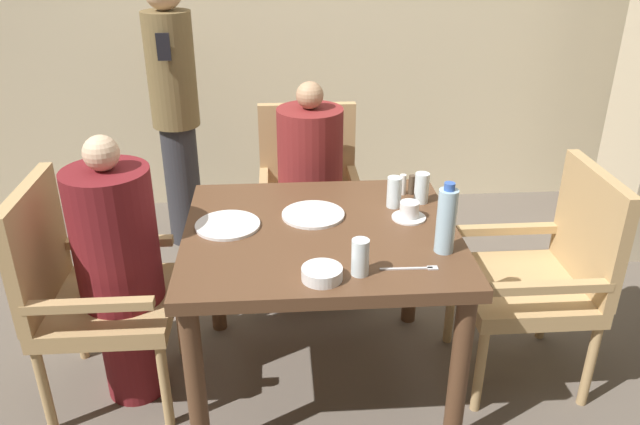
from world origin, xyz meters
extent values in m
plane|color=#60564C|center=(0.00, 0.00, 0.00)|extent=(16.00, 16.00, 0.00)
cube|color=brown|center=(0.00, 0.00, 0.71)|extent=(1.05, 0.94, 0.05)
cylinder|color=brown|center=(-0.47, -0.41, 0.34)|extent=(0.07, 0.07, 0.68)
cylinder|color=brown|center=(0.47, -0.41, 0.34)|extent=(0.07, 0.07, 0.68)
cylinder|color=brown|center=(-0.47, 0.41, 0.34)|extent=(0.07, 0.07, 0.68)
cylinder|color=brown|center=(0.47, 0.41, 0.34)|extent=(0.07, 0.07, 0.68)
cube|color=tan|center=(-0.84, 0.00, 0.43)|extent=(0.51, 0.51, 0.07)
cube|color=tan|center=(-1.08, 0.00, 0.70)|extent=(0.05, 0.51, 0.48)
cube|color=tan|center=(-0.84, 0.23, 0.58)|extent=(0.46, 0.04, 0.04)
cube|color=tan|center=(-0.84, -0.23, 0.58)|extent=(0.46, 0.04, 0.04)
cylinder|color=tan|center=(-0.62, 0.22, 0.20)|extent=(0.04, 0.04, 0.39)
cylinder|color=tan|center=(-0.62, -0.22, 0.20)|extent=(0.04, 0.04, 0.39)
cylinder|color=tan|center=(-1.07, 0.22, 0.20)|extent=(0.04, 0.04, 0.39)
cylinder|color=tan|center=(-1.07, -0.22, 0.20)|extent=(0.04, 0.04, 0.39)
cylinder|color=maroon|center=(-0.78, 0.00, 0.23)|extent=(0.24, 0.24, 0.46)
cylinder|color=maroon|center=(-0.78, 0.00, 0.73)|extent=(0.32, 0.32, 0.54)
sphere|color=beige|center=(-0.78, 0.00, 1.07)|extent=(0.13, 0.13, 0.13)
cube|color=tan|center=(0.00, 0.79, 0.43)|extent=(0.51, 0.51, 0.07)
cube|color=tan|center=(0.00, 1.02, 0.70)|extent=(0.51, 0.05, 0.48)
cube|color=tan|center=(0.23, 0.79, 0.58)|extent=(0.04, 0.46, 0.04)
cube|color=tan|center=(-0.23, 0.79, 0.58)|extent=(0.04, 0.46, 0.04)
cylinder|color=tan|center=(0.22, 0.56, 0.20)|extent=(0.04, 0.04, 0.39)
cylinder|color=tan|center=(-0.22, 0.56, 0.20)|extent=(0.04, 0.04, 0.39)
cylinder|color=tan|center=(0.22, 1.01, 0.20)|extent=(0.04, 0.04, 0.39)
cylinder|color=tan|center=(-0.22, 1.01, 0.20)|extent=(0.04, 0.04, 0.39)
cylinder|color=maroon|center=(0.00, 0.73, 0.23)|extent=(0.24, 0.24, 0.46)
cylinder|color=maroon|center=(0.00, 0.73, 0.73)|extent=(0.32, 0.32, 0.54)
sphere|color=tan|center=(0.00, 0.73, 1.06)|extent=(0.13, 0.13, 0.13)
cube|color=tan|center=(0.84, 0.00, 0.43)|extent=(0.51, 0.51, 0.07)
cube|color=tan|center=(1.08, 0.00, 0.70)|extent=(0.05, 0.51, 0.48)
cube|color=tan|center=(0.84, -0.23, 0.58)|extent=(0.46, 0.04, 0.04)
cube|color=tan|center=(0.84, 0.23, 0.58)|extent=(0.46, 0.04, 0.04)
cylinder|color=tan|center=(0.62, -0.22, 0.20)|extent=(0.04, 0.04, 0.39)
cylinder|color=tan|center=(0.62, 0.22, 0.20)|extent=(0.04, 0.04, 0.39)
cylinder|color=tan|center=(1.07, -0.22, 0.20)|extent=(0.04, 0.04, 0.39)
cylinder|color=tan|center=(1.07, 0.22, 0.20)|extent=(0.04, 0.04, 0.39)
cylinder|color=#2D2D33|center=(-0.73, 1.35, 0.37)|extent=(0.20, 0.20, 0.74)
cylinder|color=brown|center=(-0.73, 1.35, 1.05)|extent=(0.27, 0.27, 0.63)
cube|color=black|center=(-0.73, 1.18, 1.21)|extent=(0.07, 0.01, 0.14)
cylinder|color=white|center=(-0.36, 0.05, 0.74)|extent=(0.25, 0.25, 0.01)
cylinder|color=white|center=(-0.02, 0.12, 0.74)|extent=(0.25, 0.25, 0.01)
cylinder|color=white|center=(0.36, 0.07, 0.74)|extent=(0.14, 0.14, 0.01)
cylinder|color=white|center=(0.36, 0.07, 0.77)|extent=(0.08, 0.08, 0.06)
cylinder|color=white|center=(-0.02, -0.36, 0.75)|extent=(0.14, 0.14, 0.04)
cylinder|color=#A3C6DB|center=(0.43, -0.20, 0.85)|extent=(0.07, 0.07, 0.24)
cylinder|color=#3359B2|center=(0.43, -0.20, 0.98)|extent=(0.04, 0.04, 0.03)
cylinder|color=silver|center=(0.44, 0.22, 0.80)|extent=(0.06, 0.06, 0.13)
cylinder|color=silver|center=(0.32, 0.19, 0.80)|extent=(0.06, 0.06, 0.13)
cylinder|color=silver|center=(0.11, -0.34, 0.80)|extent=(0.06, 0.06, 0.13)
cylinder|color=white|center=(0.38, 0.31, 0.78)|extent=(0.03, 0.03, 0.09)
cylinder|color=#4C3D2D|center=(0.42, 0.31, 0.77)|extent=(0.03, 0.03, 0.09)
cube|color=silver|center=(0.27, -0.32, 0.73)|extent=(0.18, 0.01, 0.00)
cube|color=silver|center=(0.36, -0.32, 0.73)|extent=(0.04, 0.02, 0.00)
camera|label=1|loc=(-0.15, -2.13, 1.83)|focal=35.00mm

